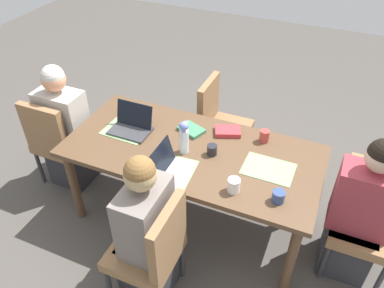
% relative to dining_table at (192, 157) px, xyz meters
% --- Properties ---
extents(ground_plane, '(10.00, 10.00, 0.00)m').
position_rel_dining_table_xyz_m(ground_plane, '(0.00, 0.00, -0.67)').
color(ground_plane, '#4C4742').
extents(dining_table, '(1.95, 0.92, 0.75)m').
position_rel_dining_table_xyz_m(dining_table, '(0.00, 0.00, 0.00)').
color(dining_table, brown).
rests_on(dining_table, ground_plane).
extents(chair_head_left_left_near, '(0.44, 0.44, 0.90)m').
position_rel_dining_table_xyz_m(chair_head_left_left_near, '(-1.31, -0.09, -0.17)').
color(chair_head_left_left_near, olive).
rests_on(chair_head_left_left_near, ground_plane).
extents(person_head_left_left_near, '(0.40, 0.36, 1.19)m').
position_rel_dining_table_xyz_m(person_head_left_left_near, '(-1.25, -0.02, -0.14)').
color(person_head_left_left_near, '#2D2D33').
rests_on(person_head_left_left_near, ground_plane).
extents(chair_far_left_mid, '(0.44, 0.44, 0.90)m').
position_rel_dining_table_xyz_m(chair_far_left_mid, '(-0.05, 0.76, -0.17)').
color(chair_far_left_mid, olive).
rests_on(chair_far_left_mid, ground_plane).
extents(person_far_left_mid, '(0.36, 0.40, 1.19)m').
position_rel_dining_table_xyz_m(person_far_left_mid, '(0.02, 0.70, -0.14)').
color(person_far_left_mid, '#2D2D33').
rests_on(person_far_left_mid, ground_plane).
extents(chair_head_right_left_far, '(0.44, 0.44, 0.90)m').
position_rel_dining_table_xyz_m(chair_head_right_left_far, '(1.29, 0.06, -0.17)').
color(chair_head_right_left_far, olive).
rests_on(chair_head_right_left_far, ground_plane).
extents(person_head_right_left_far, '(0.40, 0.36, 1.19)m').
position_rel_dining_table_xyz_m(person_head_right_left_far, '(1.23, -0.02, -0.14)').
color(person_head_right_left_far, '#2D2D33').
rests_on(person_head_right_left_far, ground_plane).
extents(chair_near_right_near, '(0.44, 0.44, 0.90)m').
position_rel_dining_table_xyz_m(chair_near_right_near, '(0.06, -0.78, -0.17)').
color(chair_near_right_near, olive).
rests_on(chair_near_right_near, ground_plane).
extents(flower_vase, '(0.08, 0.08, 0.28)m').
position_rel_dining_table_xyz_m(flower_vase, '(0.04, 0.05, 0.23)').
color(flower_vase, silver).
rests_on(flower_vase, dining_table).
extents(placemat_head_left_left_near, '(0.36, 0.26, 0.00)m').
position_rel_dining_table_xyz_m(placemat_head_left_left_near, '(-0.59, -0.01, 0.08)').
color(placemat_head_left_left_near, '#7FAD70').
rests_on(placemat_head_left_left_near, dining_table).
extents(placemat_far_left_mid, '(0.28, 0.38, 0.00)m').
position_rel_dining_table_xyz_m(placemat_far_left_mid, '(0.01, 0.30, 0.08)').
color(placemat_far_left_mid, '#7FAD70').
rests_on(placemat_far_left_mid, dining_table).
extents(placemat_head_right_left_far, '(0.37, 0.27, 0.00)m').
position_rel_dining_table_xyz_m(placemat_head_right_left_far, '(0.58, -0.01, 0.08)').
color(placemat_head_right_left_far, '#7FAD70').
rests_on(placemat_head_right_left_far, dining_table).
extents(laptop_head_right_left_far, '(0.32, 0.22, 0.21)m').
position_rel_dining_table_xyz_m(laptop_head_right_left_far, '(0.54, -0.03, 0.13)').
color(laptop_head_right_left_far, '#38383D').
rests_on(laptop_head_right_left_far, dining_table).
extents(laptop_far_left_mid, '(0.22, 0.32, 0.21)m').
position_rel_dining_table_xyz_m(laptop_far_left_mid, '(0.04, 0.32, 0.13)').
color(laptop_far_left_mid, silver).
rests_on(laptop_far_left_mid, dining_table).
extents(coffee_mug_near_left, '(0.08, 0.08, 0.08)m').
position_rel_dining_table_xyz_m(coffee_mug_near_left, '(-0.16, -0.01, 0.12)').
color(coffee_mug_near_left, '#232328').
rests_on(coffee_mug_near_left, dining_table).
extents(coffee_mug_near_right, '(0.08, 0.08, 0.10)m').
position_rel_dining_table_xyz_m(coffee_mug_near_right, '(-0.47, -0.31, 0.13)').
color(coffee_mug_near_right, '#AD3D38').
rests_on(coffee_mug_near_right, dining_table).
extents(coffee_mug_centre_left, '(0.09, 0.09, 0.10)m').
position_rel_dining_table_xyz_m(coffee_mug_centre_left, '(-0.43, 0.30, 0.13)').
color(coffee_mug_centre_left, white).
rests_on(coffee_mug_centre_left, dining_table).
extents(coffee_mug_centre_right, '(0.08, 0.08, 0.08)m').
position_rel_dining_table_xyz_m(coffee_mug_centre_right, '(-0.72, 0.27, 0.12)').
color(coffee_mug_centre_right, '#33477A').
rests_on(coffee_mug_centre_right, dining_table).
extents(book_red_cover, '(0.24, 0.20, 0.03)m').
position_rel_dining_table_xyz_m(book_red_cover, '(0.10, -0.21, 0.10)').
color(book_red_cover, '#3D7F56').
rests_on(book_red_cover, dining_table).
extents(book_blue_cover, '(0.24, 0.20, 0.04)m').
position_rel_dining_table_xyz_m(book_blue_cover, '(-0.18, -0.30, 0.10)').
color(book_blue_cover, '#B73338').
rests_on(book_blue_cover, dining_table).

